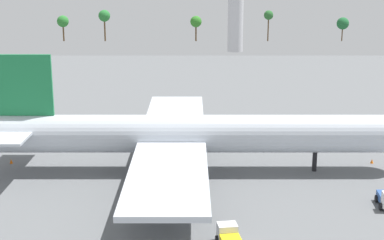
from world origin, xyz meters
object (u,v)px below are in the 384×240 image
(cargo_airplane, at_px, (189,134))
(cargo_loader, at_px, (150,124))
(fuel_truck, at_px, (230,238))
(safety_cone_tail, at_px, (12,161))
(safety_cone_nose, at_px, (372,161))
(maintenance_van, at_px, (260,129))

(cargo_airplane, distance_m, cargo_loader, 25.22)
(cargo_airplane, height_order, fuel_truck, cargo_airplane)
(safety_cone_tail, bearing_deg, fuel_truck, -40.87)
(fuel_truck, relative_size, cargo_loader, 1.00)
(cargo_airplane, height_order, cargo_loader, cargo_airplane)
(cargo_airplane, relative_size, safety_cone_nose, 89.31)
(fuel_truck, relative_size, maintenance_van, 1.16)
(cargo_airplane, relative_size, fuel_truck, 12.41)
(fuel_truck, distance_m, safety_cone_nose, 37.71)
(safety_cone_nose, xyz_separation_m, safety_cone_tail, (-57.54, -0.07, 0.00))
(safety_cone_nose, relative_size, safety_cone_tail, 1.00)
(fuel_truck, xyz_separation_m, cargo_loader, (-12.30, 48.56, 0.15))
(cargo_airplane, bearing_deg, safety_cone_nose, 7.07)
(cargo_airplane, bearing_deg, cargo_loader, 107.96)
(cargo_airplane, distance_m, safety_cone_nose, 29.96)
(maintenance_van, bearing_deg, cargo_airplane, -123.09)
(fuel_truck, height_order, safety_cone_tail, fuel_truck)
(fuel_truck, height_order, safety_cone_nose, fuel_truck)
(cargo_loader, bearing_deg, cargo_airplane, -72.04)
(fuel_truck, distance_m, maintenance_van, 46.07)
(cargo_airplane, xyz_separation_m, maintenance_van, (13.23, 20.30, -4.69))
(maintenance_van, relative_size, safety_cone_tail, 6.15)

